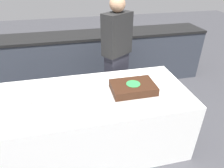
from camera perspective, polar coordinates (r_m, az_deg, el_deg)
ground_plane at (r=2.59m, az=-5.01°, el=-16.78°), size 14.00×14.00×0.00m
back_counter at (r=3.59m, az=-9.00°, el=6.78°), size 4.40×0.58×0.92m
dining_table at (r=2.33m, az=-5.43°, el=-10.62°), size 2.08×0.93×0.74m
cake at (r=2.13m, az=6.01°, el=-1.02°), size 0.50×0.36×0.09m
plate_stack at (r=2.10m, az=-25.13°, el=-5.44°), size 0.22×0.22×0.05m
side_plate_near_cake at (r=2.41m, az=3.08°, el=2.05°), size 0.20×0.20×0.00m
side_plate_right_edge at (r=2.29m, az=17.09°, el=-1.19°), size 0.20×0.20×0.00m
person_cutting_cake at (r=2.72m, az=1.36°, el=7.61°), size 0.43×0.37×1.61m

